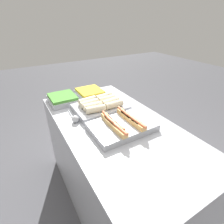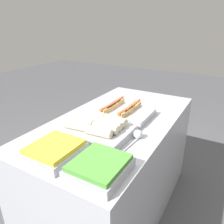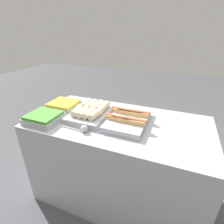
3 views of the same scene
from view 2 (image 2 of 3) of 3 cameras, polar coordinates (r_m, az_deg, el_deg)
The scene contains 7 objects.
ground_plane at distance 2.17m, azimuth 0.93°, elevation -23.24°, with size 12.00×12.00×0.00m, color #4C4C51.
counter at distance 1.88m, azimuth 1.01°, elevation -13.96°, with size 1.56×0.81×0.87m.
tray_hotdogs at distance 1.71m, azimuth 2.44°, elevation 0.32°, with size 0.35×0.46×0.10m.
tray_wraps at distance 1.44m, azimuth -4.10°, elevation -4.01°, with size 0.32×0.45×0.11m.
tray_side_front at distance 1.09m, azimuth -3.27°, elevation -14.17°, with size 0.28×0.26×0.07m.
tray_side_back at distance 1.25m, azimuth -14.70°, elevation -9.74°, with size 0.28×0.26×0.07m.
serving_spoon_near at distance 1.38m, azimuth 6.63°, elevation -6.03°, with size 0.24×0.06×0.06m.
Camera 2 is at (-1.33, -0.73, 1.56)m, focal length 35.00 mm.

